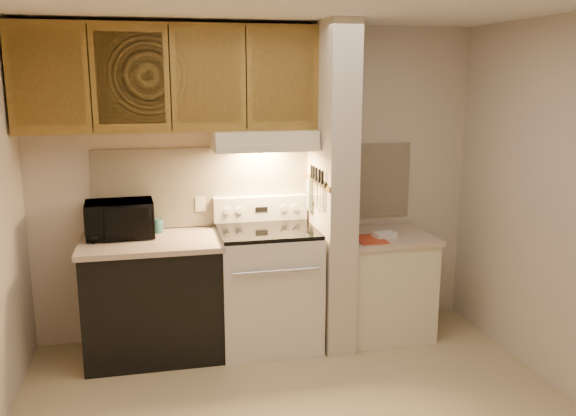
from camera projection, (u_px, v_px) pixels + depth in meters
name	position (u px, v px, depth m)	size (l,w,h in m)	color
ceiling	(305.00, 0.00, 3.26)	(3.60, 3.60, 0.00)	white
wall_back	(259.00, 183.00, 4.95)	(3.60, 0.02, 2.50)	beige
wall_right	(575.00, 211.00, 3.91)	(0.02, 3.00, 2.50)	beige
backsplash	(259.00, 185.00, 4.95)	(2.60, 0.02, 0.63)	#FFF1CD
range_body	(268.00, 289.00, 4.79)	(0.76, 0.65, 0.92)	silver
oven_window	(276.00, 298.00, 4.48)	(0.50, 0.01, 0.30)	black
oven_handle	(277.00, 271.00, 4.40)	(0.02, 0.02, 0.65)	silver
cooktop	(267.00, 231.00, 4.69)	(0.74, 0.64, 0.03)	black
range_backguard	(261.00, 208.00, 4.94)	(0.76, 0.08, 0.20)	silver
range_display	(261.00, 209.00, 4.90)	(0.10, 0.01, 0.04)	black
range_knob_left_outer	(227.00, 211.00, 4.84)	(0.05, 0.05, 0.02)	silver
range_knob_left_inner	(239.00, 211.00, 4.86)	(0.05, 0.05, 0.02)	silver
range_knob_right_inner	(283.00, 208.00, 4.94)	(0.05, 0.05, 0.02)	silver
range_knob_right_outer	(295.00, 208.00, 4.96)	(0.05, 0.05, 0.02)	silver
dishwasher_front	(154.00, 300.00, 4.62)	(1.00, 0.63, 0.87)	black
left_countertop	(151.00, 243.00, 4.52)	(1.04, 0.67, 0.04)	#C6AF9D
spoon_rest	(117.00, 236.00, 4.59)	(0.24, 0.08, 0.02)	black
teal_jar	(157.00, 226.00, 4.73)	(0.10, 0.10, 0.11)	#286267
outlet	(201.00, 204.00, 4.86)	(0.08, 0.01, 0.12)	beige
microwave	(120.00, 219.00, 4.58)	(0.50, 0.34, 0.27)	black
partition_pillar	(331.00, 188.00, 4.73)	(0.22, 0.70, 2.50)	beige
pillar_trim	(317.00, 182.00, 4.69)	(0.01, 0.70, 0.04)	olive
knife_strip	(318.00, 181.00, 4.64)	(0.02, 0.42, 0.04)	black
knife_blade_a	(322.00, 197.00, 4.52)	(0.01, 0.04, 0.16)	silver
knife_handle_a	(322.00, 178.00, 4.48)	(0.02, 0.02, 0.10)	black
knife_blade_b	(320.00, 197.00, 4.58)	(0.01, 0.04, 0.18)	silver
knife_handle_b	(319.00, 176.00, 4.55)	(0.02, 0.02, 0.10)	black
knife_blade_c	(316.00, 196.00, 4.67)	(0.01, 0.04, 0.20)	silver
knife_handle_c	(316.00, 174.00, 4.64)	(0.02, 0.02, 0.10)	black
knife_blade_d	(314.00, 192.00, 4.73)	(0.01, 0.04, 0.16)	silver
knife_handle_d	(314.00, 172.00, 4.72)	(0.02, 0.02, 0.10)	black
knife_blade_e	(311.00, 191.00, 4.81)	(0.01, 0.04, 0.18)	silver
knife_handle_e	(312.00, 171.00, 4.77)	(0.02, 0.02, 0.10)	black
oven_mitt	(309.00, 194.00, 4.88)	(0.03, 0.10, 0.25)	gray
right_cab_base	(384.00, 287.00, 5.01)	(0.70, 0.60, 0.81)	beige
right_countertop	(385.00, 237.00, 4.92)	(0.74, 0.64, 0.04)	#C6AF9D
red_folder	(370.00, 239.00, 4.75)	(0.21, 0.29, 0.01)	#B83B22
white_box	(384.00, 235.00, 4.80)	(0.17, 0.11, 0.04)	white
range_hood	(264.00, 139.00, 4.67)	(0.78, 0.44, 0.15)	beige
hood_lip	(269.00, 148.00, 4.47)	(0.78, 0.04, 0.06)	beige
upper_cabinets	(169.00, 78.00, 4.46)	(2.18, 0.33, 0.77)	olive
cab_door_a	(48.00, 78.00, 4.13)	(0.46, 0.01, 0.63)	olive
cab_gap_a	(90.00, 78.00, 4.19)	(0.01, 0.01, 0.73)	black
cab_door_b	(130.00, 78.00, 4.25)	(0.46, 0.01, 0.63)	olive
cab_gap_b	(170.00, 78.00, 4.31)	(0.01, 0.01, 0.73)	black
cab_door_c	(209.00, 78.00, 4.37)	(0.46, 0.01, 0.63)	olive
cab_gap_c	(246.00, 78.00, 4.43)	(0.01, 0.01, 0.73)	black
cab_door_d	(283.00, 78.00, 4.49)	(0.46, 0.01, 0.63)	olive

